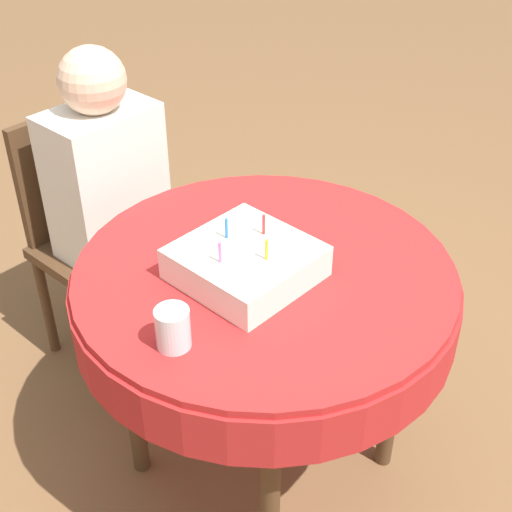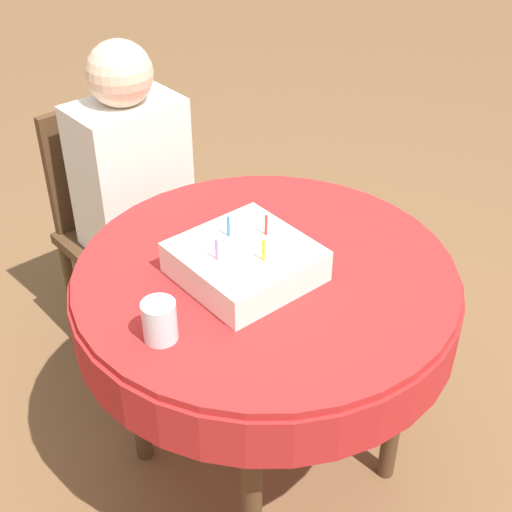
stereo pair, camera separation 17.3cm
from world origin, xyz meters
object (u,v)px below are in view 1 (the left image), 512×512
Objects in this scene: chair at (100,231)px; person at (111,189)px; drinking_glass at (173,328)px; birthday_cake at (246,262)px.

person is (0.00, -0.09, 0.20)m from chair.
chair is at bearing 65.19° from drinking_glass.
person is at bearing -90.00° from chair.
person is at bearing 81.24° from birthday_cake.
birthday_cake reaches higher than chair.
chair is 0.85m from birthday_cake.
person is 0.85m from drinking_glass.
person is 3.78× the size of birthday_cake.
birthday_cake is (-0.10, -0.78, 0.31)m from chair.
drinking_glass is (-0.29, -0.06, 0.01)m from birthday_cake.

